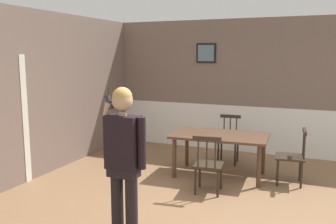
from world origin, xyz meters
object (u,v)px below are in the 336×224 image
(chair_by_doorway, at_px, (229,139))
(person_figure, at_px, (124,154))
(dining_table, at_px, (220,139))
(chair_at_table_head, at_px, (292,156))
(chair_near_window, at_px, (208,164))

(chair_by_doorway, bearing_deg, person_figure, 80.12)
(dining_table, height_order, chair_at_table_head, chair_at_table_head)
(chair_at_table_head, bearing_deg, person_figure, 142.84)
(chair_by_doorway, relative_size, person_figure, 0.53)
(chair_at_table_head, height_order, person_figure, person_figure)
(chair_at_table_head, relative_size, person_figure, 0.52)
(person_figure, bearing_deg, chair_near_window, -102.35)
(chair_near_window, distance_m, person_figure, 1.88)
(chair_at_table_head, bearing_deg, chair_by_doorway, 51.51)
(dining_table, height_order, person_figure, person_figure)
(person_figure, bearing_deg, chair_at_table_head, -118.61)
(chair_near_window, bearing_deg, chair_at_table_head, 32.20)
(chair_near_window, relative_size, person_figure, 0.52)
(chair_near_window, xyz_separation_m, person_figure, (-0.46, -1.74, 0.56))
(chair_by_doorway, relative_size, chair_at_table_head, 1.01)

